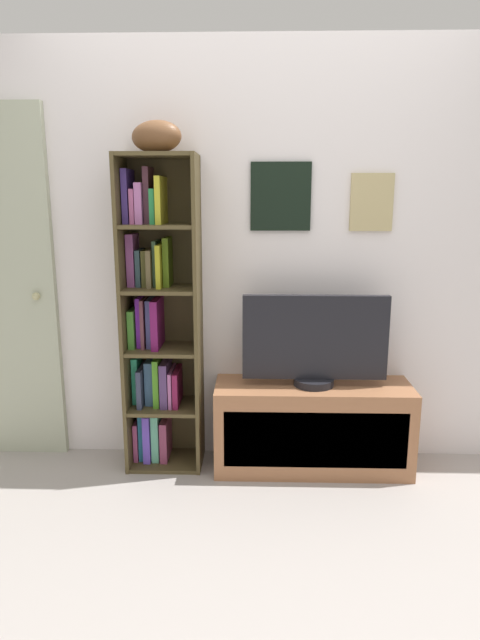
% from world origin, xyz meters
% --- Properties ---
extents(ground, '(5.20, 5.20, 0.04)m').
position_xyz_m(ground, '(0.00, 0.00, -0.02)').
color(ground, '#A19994').
extents(back_wall, '(4.80, 0.08, 2.32)m').
position_xyz_m(back_wall, '(0.00, 1.13, 1.16)').
color(back_wall, silver).
rests_on(back_wall, ground).
extents(bookshelf, '(0.41, 0.30, 1.71)m').
position_xyz_m(bookshelf, '(-0.57, 0.98, 0.82)').
color(bookshelf, '#4A3E23').
rests_on(bookshelf, ground).
extents(football, '(0.32, 0.26, 0.16)m').
position_xyz_m(football, '(-0.54, 0.95, 1.79)').
color(football, brown).
rests_on(football, bookshelf).
extents(tv_stand, '(1.08, 0.36, 0.49)m').
position_xyz_m(tv_stand, '(0.29, 0.92, 0.24)').
color(tv_stand, '#996340').
rests_on(tv_stand, ground).
extents(television, '(0.78, 0.22, 0.50)m').
position_xyz_m(television, '(0.29, 0.92, 0.74)').
color(television, black).
rests_on(television, tv_stand).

